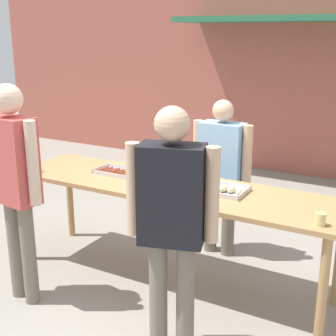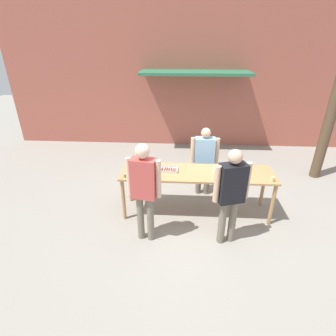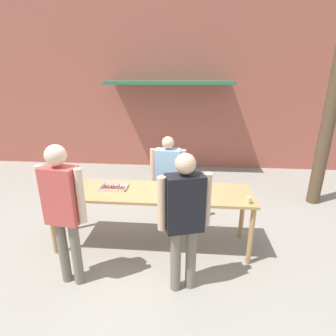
{
  "view_description": "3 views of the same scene",
  "coord_description": "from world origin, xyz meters",
  "px_view_note": "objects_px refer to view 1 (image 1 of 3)",
  "views": [
    {
      "loc": [
        1.9,
        -3.41,
        2.23
      ],
      "look_at": [
        0.0,
        0.0,
        1.08
      ],
      "focal_mm": 50.0,
      "sensor_mm": 36.0,
      "label": 1
    },
    {
      "loc": [
        -0.3,
        -4.6,
        3.3
      ],
      "look_at": [
        -0.58,
        0.05,
        0.98
      ],
      "focal_mm": 28.0,
      "sensor_mm": 36.0,
      "label": 2
    },
    {
      "loc": [
        0.55,
        -3.53,
        2.55
      ],
      "look_at": [
        0.19,
        0.76,
        1.04
      ],
      "focal_mm": 28.0,
      "sensor_mm": 36.0,
      "label": 3
    }
  ],
  "objects_px": {
    "food_tray_buns": "(223,189)",
    "person_server_behind_table": "(221,165)",
    "condiment_jar_mustard": "(30,167)",
    "person_customer_holding_hotdog": "(15,175)",
    "condiment_jar_ketchup": "(38,168)",
    "food_tray_sausages": "(117,172)",
    "person_customer_with_cup": "(172,213)",
    "beer_cup": "(320,219)"
  },
  "relations": [
    {
      "from": "food_tray_buns",
      "to": "condiment_jar_ketchup",
      "type": "height_order",
      "value": "condiment_jar_ketchup"
    },
    {
      "from": "food_tray_buns",
      "to": "beer_cup",
      "type": "height_order",
      "value": "beer_cup"
    },
    {
      "from": "food_tray_buns",
      "to": "condiment_jar_ketchup",
      "type": "xyz_separation_m",
      "value": [
        -1.78,
        -0.32,
        0.01
      ]
    },
    {
      "from": "condiment_jar_ketchup",
      "to": "person_customer_with_cup",
      "type": "height_order",
      "value": "person_customer_with_cup"
    },
    {
      "from": "food_tray_buns",
      "to": "person_server_behind_table",
      "type": "height_order",
      "value": "person_server_behind_table"
    },
    {
      "from": "condiment_jar_ketchup",
      "to": "person_server_behind_table",
      "type": "height_order",
      "value": "person_server_behind_table"
    },
    {
      "from": "food_tray_buns",
      "to": "person_server_behind_table",
      "type": "relative_size",
      "value": 0.23
    },
    {
      "from": "person_customer_holding_hotdog",
      "to": "person_customer_with_cup",
      "type": "xyz_separation_m",
      "value": [
        1.44,
        0.01,
        -0.05
      ]
    },
    {
      "from": "person_server_behind_table",
      "to": "person_customer_holding_hotdog",
      "type": "distance_m",
      "value": 1.98
    },
    {
      "from": "condiment_jar_ketchup",
      "to": "condiment_jar_mustard",
      "type": "bearing_deg",
      "value": -175.19
    },
    {
      "from": "condiment_jar_mustard",
      "to": "person_customer_with_cup",
      "type": "xyz_separation_m",
      "value": [
        1.88,
        -0.58,
        0.09
      ]
    },
    {
      "from": "person_server_behind_table",
      "to": "beer_cup",
      "type": "bearing_deg",
      "value": -40.05
    },
    {
      "from": "beer_cup",
      "to": "food_tray_buns",
      "type": "bearing_deg",
      "value": 159.22
    },
    {
      "from": "condiment_jar_ketchup",
      "to": "person_customer_with_cup",
      "type": "relative_size",
      "value": 0.04
    },
    {
      "from": "condiment_jar_ketchup",
      "to": "person_server_behind_table",
      "type": "xyz_separation_m",
      "value": [
        1.46,
        1.03,
        -0.03
      ]
    },
    {
      "from": "food_tray_buns",
      "to": "person_server_behind_table",
      "type": "xyz_separation_m",
      "value": [
        -0.32,
        0.71,
        -0.01
      ]
    },
    {
      "from": "food_tray_buns",
      "to": "condiment_jar_mustard",
      "type": "height_order",
      "value": "condiment_jar_mustard"
    },
    {
      "from": "person_server_behind_table",
      "to": "person_customer_holding_hotdog",
      "type": "bearing_deg",
      "value": -122.93
    },
    {
      "from": "food_tray_sausages",
      "to": "condiment_jar_mustard",
      "type": "relative_size",
      "value": 5.46
    },
    {
      "from": "condiment_jar_mustard",
      "to": "person_customer_with_cup",
      "type": "distance_m",
      "value": 1.97
    },
    {
      "from": "food_tray_sausages",
      "to": "condiment_jar_ketchup",
      "type": "height_order",
      "value": "condiment_jar_ketchup"
    },
    {
      "from": "food_tray_sausages",
      "to": "food_tray_buns",
      "type": "distance_m",
      "value": 1.09
    },
    {
      "from": "food_tray_sausages",
      "to": "food_tray_buns",
      "type": "bearing_deg",
      "value": -0.13
    },
    {
      "from": "condiment_jar_mustard",
      "to": "condiment_jar_ketchup",
      "type": "relative_size",
      "value": 1.0
    },
    {
      "from": "food_tray_sausages",
      "to": "condiment_jar_ketchup",
      "type": "bearing_deg",
      "value": -154.87
    },
    {
      "from": "condiment_jar_ketchup",
      "to": "person_server_behind_table",
      "type": "bearing_deg",
      "value": 35.17
    },
    {
      "from": "food_tray_sausages",
      "to": "food_tray_buns",
      "type": "xyz_separation_m",
      "value": [
        1.09,
        -0.0,
        0.01
      ]
    },
    {
      "from": "food_tray_sausages",
      "to": "person_customer_holding_hotdog",
      "type": "distance_m",
      "value": 1.0
    },
    {
      "from": "food_tray_sausages",
      "to": "beer_cup",
      "type": "xyz_separation_m",
      "value": [
        1.95,
        -0.33,
        0.03
      ]
    },
    {
      "from": "food_tray_sausages",
      "to": "food_tray_buns",
      "type": "relative_size",
      "value": 1.08
    },
    {
      "from": "food_tray_sausages",
      "to": "condiment_jar_mustard",
      "type": "bearing_deg",
      "value": -156.99
    },
    {
      "from": "beer_cup",
      "to": "person_server_behind_table",
      "type": "bearing_deg",
      "value": 138.69
    },
    {
      "from": "person_customer_holding_hotdog",
      "to": "person_customer_with_cup",
      "type": "distance_m",
      "value": 1.44
    },
    {
      "from": "food_tray_buns",
      "to": "person_customer_with_cup",
      "type": "height_order",
      "value": "person_customer_with_cup"
    },
    {
      "from": "beer_cup",
      "to": "person_customer_with_cup",
      "type": "height_order",
      "value": "person_customer_with_cup"
    },
    {
      "from": "condiment_jar_mustard",
      "to": "person_customer_holding_hotdog",
      "type": "xyz_separation_m",
      "value": [
        0.44,
        -0.59,
        0.15
      ]
    },
    {
      "from": "food_tray_buns",
      "to": "person_customer_with_cup",
      "type": "bearing_deg",
      "value": -89.6
    },
    {
      "from": "condiment_jar_ketchup",
      "to": "beer_cup",
      "type": "relative_size",
      "value": 0.8
    },
    {
      "from": "condiment_jar_mustard",
      "to": "condiment_jar_ketchup",
      "type": "distance_m",
      "value": 0.09
    },
    {
      "from": "food_tray_buns",
      "to": "condiment_jar_mustard",
      "type": "relative_size",
      "value": 5.04
    },
    {
      "from": "person_customer_holding_hotdog",
      "to": "food_tray_buns",
      "type": "bearing_deg",
      "value": -139.03
    },
    {
      "from": "food_tray_buns",
      "to": "beer_cup",
      "type": "xyz_separation_m",
      "value": [
        0.86,
        -0.33,
        0.02
      ]
    }
  ]
}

